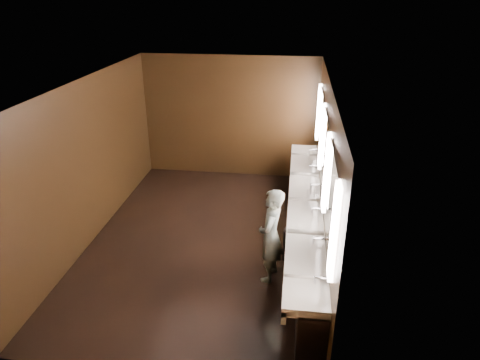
{
  "coord_description": "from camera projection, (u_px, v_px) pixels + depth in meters",
  "views": [
    {
      "loc": [
        1.48,
        -6.44,
        4.18
      ],
      "look_at": [
        0.63,
        0.0,
        1.21
      ],
      "focal_mm": 32.0,
      "sensor_mm": 36.0,
      "label": 1
    }
  ],
  "objects": [
    {
      "name": "mirror_band",
      "position": [
        325.0,
        153.0,
        6.75
      ],
      "size": [
        0.06,
        5.03,
        1.15
      ],
      "color": "white",
      "rests_on": "wall_right"
    },
    {
      "name": "trash_bin",
      "position": [
        293.0,
        245.0,
        7.05
      ],
      "size": [
        0.4,
        0.4,
        0.55
      ],
      "primitive_type": "cylinder",
      "rotation": [
        0.0,
        0.0,
        0.15
      ],
      "color": "black",
      "rests_on": "floor"
    },
    {
      "name": "ceiling",
      "position": [
        199.0,
        83.0,
        6.55
      ],
      "size": [
        4.0,
        6.0,
        0.02
      ],
      "primitive_type": "cube",
      "color": "#2D2D2B",
      "rests_on": "wall_back"
    },
    {
      "name": "wall_front",
      "position": [
        142.0,
        279.0,
        4.43
      ],
      "size": [
        4.0,
        0.02,
        2.8
      ],
      "primitive_type": "cube",
      "color": "black",
      "rests_on": "floor"
    },
    {
      "name": "wall_back",
      "position": [
        230.0,
        117.0,
        9.84
      ],
      "size": [
        4.0,
        0.02,
        2.8
      ],
      "primitive_type": "cube",
      "color": "black",
      "rests_on": "floor"
    },
    {
      "name": "wall_right",
      "position": [
        324.0,
        174.0,
        6.9
      ],
      "size": [
        0.02,
        6.0,
        2.8
      ],
      "primitive_type": "cube",
      "color": "black",
      "rests_on": "floor"
    },
    {
      "name": "floor",
      "position": [
        206.0,
        239.0,
        7.72
      ],
      "size": [
        6.0,
        6.0,
        0.0
      ],
      "primitive_type": "plane",
      "color": "black",
      "rests_on": "ground"
    },
    {
      "name": "wall_left",
      "position": [
        89.0,
        161.0,
        7.38
      ],
      "size": [
        0.02,
        6.0,
        2.8
      ],
      "primitive_type": "cube",
      "color": "black",
      "rests_on": "floor"
    },
    {
      "name": "person",
      "position": [
        271.0,
        236.0,
        6.4
      ],
      "size": [
        0.46,
        0.61,
        1.51
      ],
      "primitive_type": "imported",
      "rotation": [
        0.0,
        0.0,
        -1.76
      ],
      "color": "#91C9D9",
      "rests_on": "floor"
    },
    {
      "name": "sink_counter",
      "position": [
        307.0,
        221.0,
        7.3
      ],
      "size": [
        0.55,
        5.4,
        1.01
      ],
      "color": "black",
      "rests_on": "floor"
    }
  ]
}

